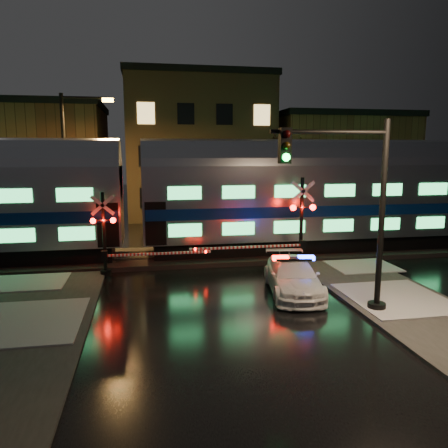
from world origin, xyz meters
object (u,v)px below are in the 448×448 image
at_px(police_car, 293,276).
at_px(streetlight, 70,160).
at_px(traffic_light, 354,214).
at_px(crossing_signal_right, 295,231).
at_px(crossing_signal_left, 113,242).

xyz_separation_m(police_car, streetlight, (-9.76, 10.39, 4.36)).
xyz_separation_m(traffic_light, streetlight, (-10.93, 12.90, 1.54)).
xyz_separation_m(police_car, traffic_light, (1.17, -2.51, 2.81)).
height_order(traffic_light, streetlight, streetlight).
relative_size(crossing_signal_right, crossing_signal_left, 1.14).
relative_size(crossing_signal_left, traffic_light, 0.81).
bearing_deg(traffic_light, police_car, 127.82).
relative_size(police_car, traffic_light, 0.74).
relative_size(police_car, streetlight, 0.56).
bearing_deg(streetlight, crossing_signal_right, -31.07).
bearing_deg(crossing_signal_left, crossing_signal_right, 0.08).
relative_size(police_car, crossing_signal_left, 0.91).
distance_m(crossing_signal_left, streetlight, 8.01).
relative_size(crossing_signal_right, traffic_light, 0.93).
relative_size(traffic_light, streetlight, 0.75).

